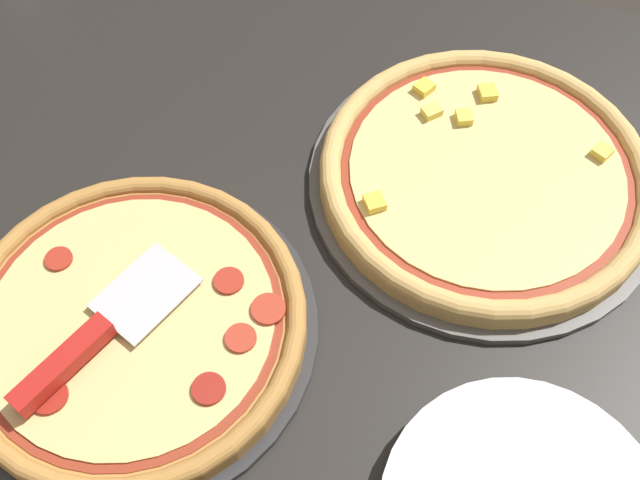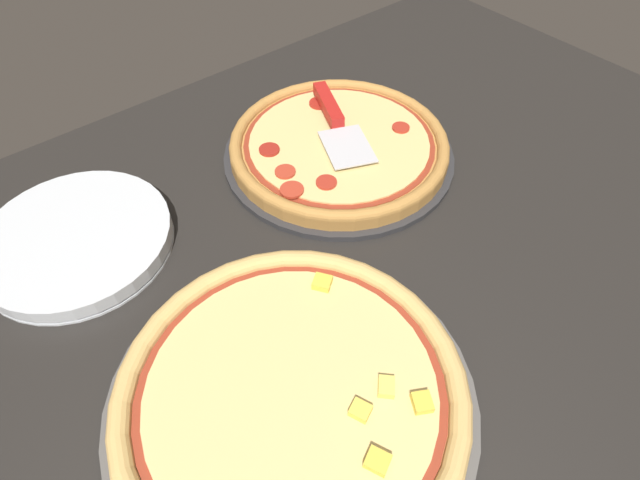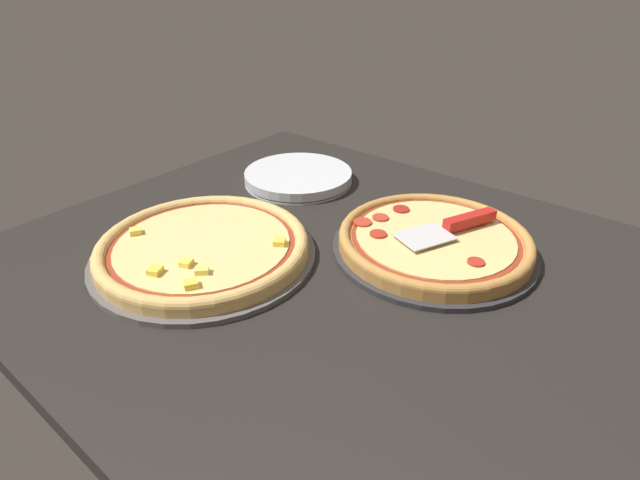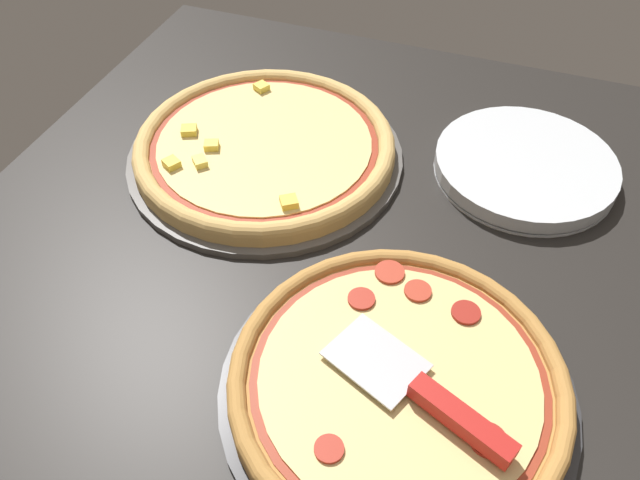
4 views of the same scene
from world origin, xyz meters
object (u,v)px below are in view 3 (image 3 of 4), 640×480
pizza_back (203,246)px  serving_spatula (459,224)px  pizza_front (434,239)px  plate_stack (298,177)px

pizza_back → serving_spatula: serving_spatula is taller
pizza_back → serving_spatula: 47.53cm
pizza_front → plate_stack: 41.76cm
pizza_back → plate_stack: bearing=-75.5°
plate_stack → serving_spatula: bearing=175.4°
serving_spatula → plate_stack: (43.41, -3.53, -3.39)cm
pizza_front → plate_stack: size_ratio=1.37×
pizza_back → plate_stack: 38.00cm
serving_spatula → plate_stack: size_ratio=0.81×
pizza_front → plate_stack: bearing=-11.1°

